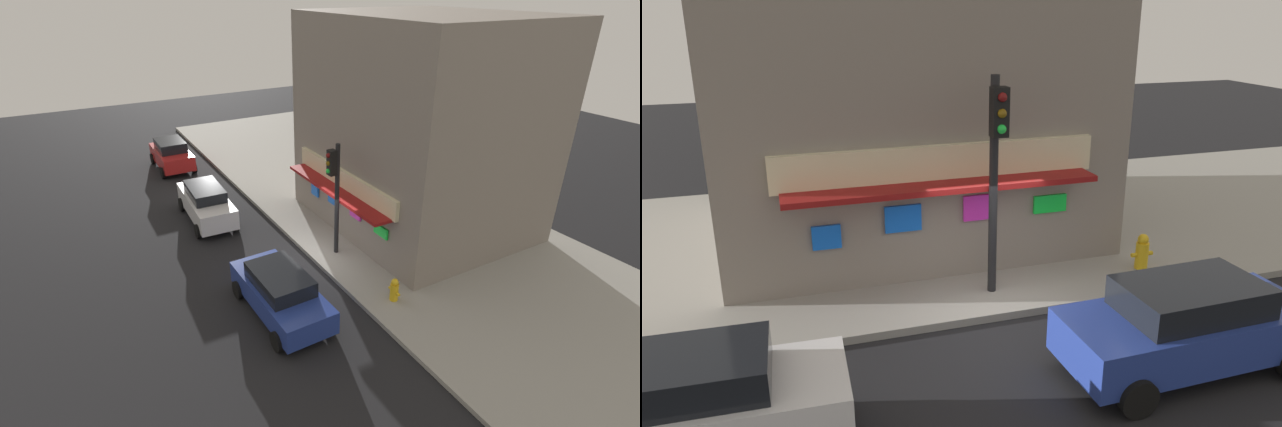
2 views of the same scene
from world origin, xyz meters
The scene contains 10 objects.
ground_plane centered at (0.00, 0.00, 0.00)m, with size 63.85×63.85×0.00m, color black.
sidewalk centered at (0.00, 5.15, 0.08)m, with size 42.57×10.30×0.17m, color gray.
corner_building centered at (-0.77, 5.60, 4.53)m, with size 9.08×8.16×8.74m.
traffic_light centered at (0.10, 0.93, 3.08)m, with size 0.32×0.58×4.52m.
fire_hydrant centered at (3.78, 1.09, 0.57)m, with size 0.54×0.30×0.84m.
trash_can centered at (1.60, 2.31, 0.63)m, with size 0.58×0.58×0.93m, color #2D2D2D.
pedestrian centered at (-3.53, 2.31, 1.11)m, with size 0.59×0.56×1.72m.
parked_car_blue centered at (2.32, -2.46, 0.83)m, with size 4.40×2.09×1.60m.
parked_car_red centered at (-13.19, -2.18, 0.87)m, with size 3.92×1.98×1.70m.
parked_car_white centered at (-5.57, -2.47, 0.87)m, with size 4.44×2.00×1.68m.
Camera 1 is at (13.83, -7.54, 9.87)m, focal length 26.20 mm.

